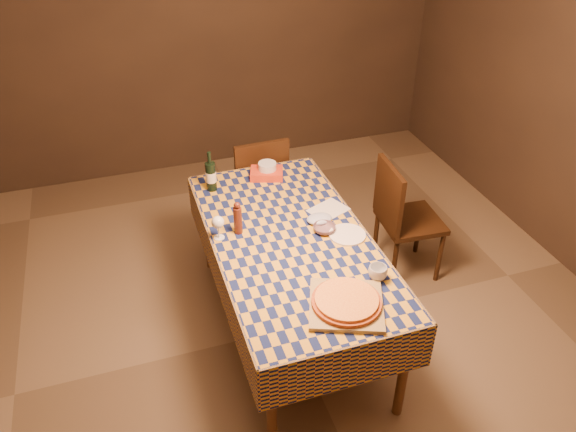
% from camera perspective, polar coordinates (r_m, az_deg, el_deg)
% --- Properties ---
extents(room, '(5.00, 5.10, 2.70)m').
position_cam_1_polar(room, '(3.09, 0.29, 6.38)').
color(room, brown).
rests_on(room, ground).
extents(dining_table, '(0.94, 1.84, 0.77)m').
position_cam_1_polar(dining_table, '(3.45, 0.26, -3.27)').
color(dining_table, brown).
rests_on(dining_table, ground).
extents(cutting_board, '(0.49, 0.49, 0.02)m').
position_cam_1_polar(cutting_board, '(2.96, 5.93, -8.97)').
color(cutting_board, '#987D47').
rests_on(cutting_board, dining_table).
extents(pizza, '(0.37, 0.37, 0.04)m').
position_cam_1_polar(pizza, '(2.94, 5.96, -8.56)').
color(pizza, '#9E411A').
rests_on(pizza, cutting_board).
extents(pepper_mill, '(0.06, 0.06, 0.22)m').
position_cam_1_polar(pepper_mill, '(3.41, -5.12, -0.27)').
color(pepper_mill, '#4B1C11').
rests_on(pepper_mill, dining_table).
extents(bowl, '(0.16, 0.16, 0.04)m').
position_cam_1_polar(bowl, '(3.45, 3.70, -1.30)').
color(bowl, '#674C56').
rests_on(bowl, dining_table).
extents(wine_glass, '(0.08, 0.08, 0.15)m').
position_cam_1_polar(wine_glass, '(3.37, -7.13, -0.72)').
color(wine_glass, white).
rests_on(wine_glass, dining_table).
extents(wine_bottle, '(0.09, 0.09, 0.29)m').
position_cam_1_polar(wine_bottle, '(3.85, -7.84, 4.06)').
color(wine_bottle, black).
rests_on(wine_bottle, dining_table).
extents(deli_tub, '(0.17, 0.17, 0.11)m').
position_cam_1_polar(deli_tub, '(4.00, -2.11, 4.73)').
color(deli_tub, silver).
rests_on(deli_tub, dining_table).
extents(takeout_container, '(0.27, 0.22, 0.06)m').
position_cam_1_polar(takeout_container, '(4.00, -2.19, 4.34)').
color(takeout_container, red).
rests_on(takeout_container, dining_table).
extents(white_plate, '(0.30, 0.30, 0.01)m').
position_cam_1_polar(white_plate, '(3.44, 6.05, -1.90)').
color(white_plate, white).
rests_on(white_plate, dining_table).
extents(tumbler, '(0.14, 0.14, 0.08)m').
position_cam_1_polar(tumbler, '(3.13, 9.10, -5.71)').
color(tumbler, silver).
rests_on(tumbler, dining_table).
extents(flour_patch, '(0.29, 0.26, 0.00)m').
position_cam_1_polar(flour_patch, '(3.66, 4.13, 0.63)').
color(flour_patch, silver).
rests_on(flour_patch, dining_table).
extents(flour_bag, '(0.19, 0.16, 0.05)m').
position_cam_1_polar(flour_bag, '(3.54, 3.21, -0.28)').
color(flour_bag, '#A1AFCF').
rests_on(flour_bag, dining_table).
extents(chair_far, '(0.44, 0.44, 0.93)m').
position_cam_1_polar(chair_far, '(4.42, -3.03, 3.35)').
color(chair_far, black).
rests_on(chair_far, ground).
extents(chair_right, '(0.46, 0.45, 0.93)m').
position_cam_1_polar(chair_right, '(4.13, 11.43, 0.15)').
color(chair_right, black).
rests_on(chair_right, ground).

